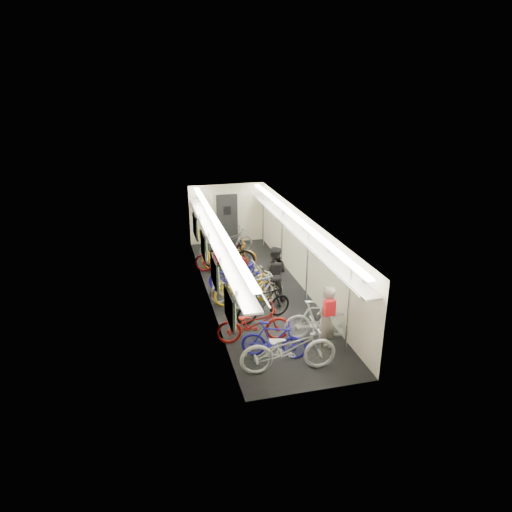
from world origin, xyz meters
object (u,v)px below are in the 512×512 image
bicycle_1 (274,340)px  backpack (329,308)px  passenger_near (325,319)px  passenger_mid (274,273)px  bicycle_0 (288,348)px

bicycle_1 → backpack: 1.50m
bicycle_1 → backpack: (1.25, -0.23, 0.81)m
passenger_near → passenger_mid: size_ratio=1.02×
passenger_mid → backpack: passenger_mid is taller
bicycle_0 → backpack: size_ratio=5.79×
bicycle_0 → passenger_mid: bearing=-7.1°
passenger_near → passenger_mid: bearing=-122.1°
bicycle_1 → passenger_mid: 3.18m
bicycle_0 → passenger_near: 1.27m
bicycle_0 → passenger_mid: passenger_mid is taller
bicycle_0 → bicycle_1: 0.61m
bicycle_1 → passenger_mid: (0.88, 3.04, 0.36)m
bicycle_1 → backpack: size_ratio=4.15×
bicycle_0 → backpack: backpack is taller
bicycle_1 → bicycle_0: bearing=-141.5°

